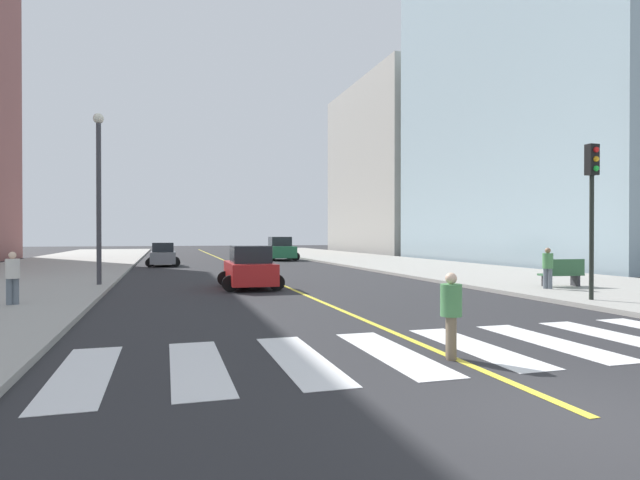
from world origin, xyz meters
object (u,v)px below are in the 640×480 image
(car_green_nearest, at_px, (280,249))
(car_red_third, at_px, (250,268))
(traffic_light_near_corner, at_px, (592,191))
(park_bench, at_px, (562,273))
(pedestrian_walking_west, at_px, (13,275))
(street_lamp, at_px, (99,183))
(pedestrian_crossing, at_px, (451,311))
(car_gray_second, at_px, (163,255))
(pedestrian_waiting_east, at_px, (548,266))

(car_green_nearest, relative_size, car_red_third, 1.17)
(car_red_third, bearing_deg, traffic_light_near_corner, -38.82)
(car_green_nearest, height_order, park_bench, car_green_nearest)
(pedestrian_walking_west, distance_m, street_lamp, 7.32)
(car_red_third, bearing_deg, pedestrian_crossing, -82.29)
(park_bench, xyz_separation_m, pedestrian_crossing, (-10.56, -9.28, 0.17))
(car_red_third, height_order, pedestrian_walking_west, car_red_third)
(traffic_light_near_corner, relative_size, pedestrian_crossing, 3.22)
(pedestrian_walking_west, bearing_deg, car_gray_second, -118.61)
(car_gray_second, bearing_deg, car_green_nearest, 33.67)
(car_green_nearest, xyz_separation_m, pedestrian_walking_west, (-14.34, -28.55, 0.05))
(pedestrian_waiting_east, distance_m, street_lamp, 18.68)
(car_green_nearest, xyz_separation_m, park_bench, (5.58, -28.61, -0.29))
(car_gray_second, xyz_separation_m, street_lamp, (-2.54, -15.73, 3.64))
(car_red_third, height_order, street_lamp, street_lamp)
(car_gray_second, bearing_deg, pedestrian_crossing, -80.17)
(car_gray_second, height_order, car_red_third, car_red_third)
(pedestrian_crossing, distance_m, pedestrian_walking_west, 13.22)
(car_red_third, relative_size, pedestrian_crossing, 2.60)
(pedestrian_crossing, distance_m, pedestrian_waiting_east, 12.81)
(pedestrian_waiting_east, bearing_deg, street_lamp, 38.01)
(car_red_third, distance_m, traffic_light_near_corner, 13.16)
(car_gray_second, xyz_separation_m, pedestrian_crossing, (5.10, -31.32, 0.06))
(park_bench, height_order, street_lamp, street_lamp)
(car_green_nearest, relative_size, pedestrian_walking_west, 3.00)
(car_red_third, bearing_deg, street_lamp, 163.92)
(pedestrian_waiting_east, height_order, pedestrian_walking_west, pedestrian_waiting_east)
(car_green_nearest, relative_size, car_gray_second, 1.24)
(traffic_light_near_corner, distance_m, pedestrian_walking_west, 18.29)
(park_bench, xyz_separation_m, street_lamp, (-18.21, 6.30, 3.75))
(traffic_light_near_corner, bearing_deg, park_bench, -120.14)
(traffic_light_near_corner, bearing_deg, car_gray_second, -62.68)
(car_red_third, distance_m, park_bench, 12.86)
(park_bench, relative_size, pedestrian_crossing, 1.18)
(park_bench, xyz_separation_m, pedestrian_walking_west, (-19.92, 0.05, 0.34))
(traffic_light_near_corner, height_order, pedestrian_crossing, traffic_light_near_corner)
(car_green_nearest, xyz_separation_m, pedestrian_crossing, (-4.98, -37.89, -0.12))
(car_gray_second, relative_size, traffic_light_near_corner, 0.76)
(car_gray_second, distance_m, pedestrian_crossing, 31.73)
(traffic_light_near_corner, xyz_separation_m, park_bench, (2.27, 3.91, -2.99))
(traffic_light_near_corner, bearing_deg, car_red_third, -40.15)
(car_green_nearest, xyz_separation_m, car_red_third, (-6.51, -24.22, -0.14))
(car_red_third, height_order, pedestrian_crossing, car_red_third)
(car_gray_second, bearing_deg, street_lamp, -98.62)
(street_lamp, bearing_deg, car_gray_second, 80.81)
(car_green_nearest, distance_m, traffic_light_near_corner, 32.79)
(car_gray_second, xyz_separation_m, car_red_third, (3.58, -17.65, 0.04))
(street_lamp, bearing_deg, park_bench, -19.08)
(car_gray_second, distance_m, traffic_light_near_corner, 29.34)
(car_red_third, relative_size, traffic_light_near_corner, 0.81)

